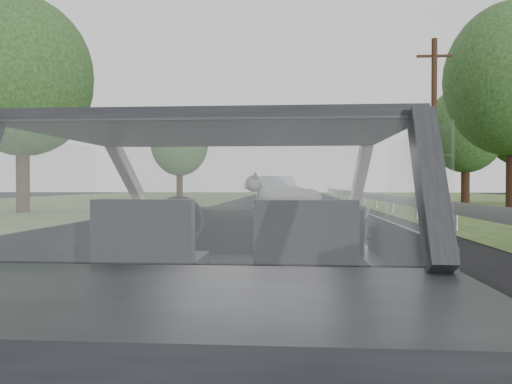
% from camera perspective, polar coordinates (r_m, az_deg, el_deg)
% --- Properties ---
extents(subject_car, '(1.80, 4.00, 1.45)m').
position_cam_1_polar(subject_car, '(2.86, -2.60, -7.95)').
color(subject_car, black).
rests_on(subject_car, ground).
extents(dashboard, '(1.58, 0.45, 0.30)m').
position_cam_1_polar(dashboard, '(3.47, -1.37, -4.33)').
color(dashboard, black).
rests_on(dashboard, subject_car).
extents(driver_seat, '(0.50, 0.72, 0.42)m').
position_cam_1_polar(driver_seat, '(2.64, -12.05, -5.33)').
color(driver_seat, black).
rests_on(driver_seat, subject_car).
extents(passenger_seat, '(0.50, 0.72, 0.42)m').
position_cam_1_polar(passenger_seat, '(2.54, 5.64, -5.57)').
color(passenger_seat, black).
rests_on(passenger_seat, subject_car).
extents(steering_wheel, '(0.36, 0.36, 0.04)m').
position_cam_1_polar(steering_wheel, '(3.24, -8.96, -3.47)').
color(steering_wheel, black).
rests_on(steering_wheel, dashboard).
extents(cat, '(0.57, 0.21, 0.25)m').
position_cam_1_polar(cat, '(3.46, 3.96, -0.48)').
color(cat, gray).
rests_on(cat, dashboard).
extents(guardrail, '(0.05, 90.00, 0.32)m').
position_cam_1_polar(guardrail, '(13.42, 21.44, -1.68)').
color(guardrail, gray).
rests_on(guardrail, ground).
extents(other_car, '(2.76, 5.18, 1.62)m').
position_cam_1_polar(other_car, '(26.45, 2.38, 0.11)').
color(other_car, silver).
rests_on(other_car, ground).
extents(highway_sign, '(0.13, 1.06, 2.65)m').
position_cam_1_polar(highway_sign, '(28.30, 17.82, 1.16)').
color(highway_sign, '#1D6F2D').
rests_on(highway_sign, ground).
extents(utility_pole, '(0.28, 0.28, 7.13)m').
position_cam_1_polar(utility_pole, '(21.85, 19.68, 7.13)').
color(utility_pole, black).
rests_on(utility_pole, ground).
extents(tree_2, '(5.03, 5.03, 6.88)m').
position_cam_1_polar(tree_2, '(32.43, 22.83, 4.83)').
color(tree_2, black).
rests_on(tree_2, ground).
extents(tree_5, '(6.33, 6.33, 8.58)m').
position_cam_1_polar(tree_5, '(22.80, -25.14, 8.67)').
color(tree_5, black).
rests_on(tree_5, ground).
extents(tree_6, '(5.48, 5.48, 6.72)m').
position_cam_1_polar(tree_6, '(38.85, -8.73, 4.10)').
color(tree_6, black).
rests_on(tree_6, ground).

